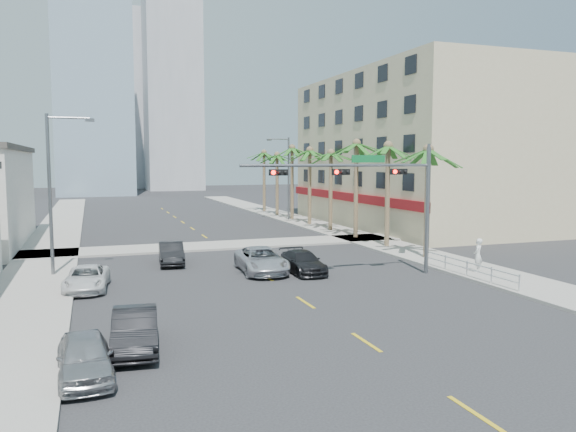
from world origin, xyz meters
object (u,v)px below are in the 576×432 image
object	(u,v)px
pedestrian	(478,255)
car_parked_far	(87,278)
car_parked_mid	(135,330)
traffic_signal_mast	(378,186)
car_parked_near	(85,357)
car_lane_center	(261,260)
car_lane_right	(303,262)
car_lane_left	(171,253)

from	to	relation	value
pedestrian	car_parked_far	bearing A→B (deg)	-50.13
car_parked_mid	car_parked_far	bearing A→B (deg)	104.17
traffic_signal_mast	car_parked_mid	world-z (taller)	traffic_signal_mast
car_parked_mid	car_parked_far	size ratio (longest dim) A/B	0.98
car_parked_near	pedestrian	bearing A→B (deg)	19.95
car_parked_mid	pedestrian	xyz separation A→B (m)	(19.30, 6.74, 0.41)
traffic_signal_mast	car_parked_near	xyz separation A→B (m)	(-15.18, -10.17, -4.41)
traffic_signal_mast	car_parked_far	size ratio (longest dim) A/B	2.57
car_parked_near	car_lane_center	world-z (taller)	car_lane_center
car_lane_center	car_lane_right	world-z (taller)	car_lane_center
car_parked_mid	pedestrian	distance (m)	20.45
car_lane_right	pedestrian	bearing A→B (deg)	-22.58
car_parked_near	car_parked_mid	world-z (taller)	car_parked_mid
car_parked_mid	car_lane_left	size ratio (longest dim) A/B	1.02
car_parked_mid	car_parked_far	distance (m)	10.14
car_lane_left	pedestrian	distance (m)	18.37
car_parked_near	car_parked_mid	size ratio (longest dim) A/B	0.91
car_parked_mid	car_parked_near	bearing A→B (deg)	-121.94
car_parked_near	car_lane_left	distance (m)	18.65
traffic_signal_mast	pedestrian	distance (m)	7.07
car_lane_left	car_lane_center	xyz separation A→B (m)	(4.56, -4.43, 0.04)
car_parked_mid	car_lane_right	distance (m)	14.61
car_lane_right	car_parked_mid	bearing A→B (deg)	-134.11
car_lane_left	car_parked_mid	bearing A→B (deg)	-97.11
car_parked_mid	pedestrian	bearing A→B (deg)	24.35
car_parked_near	traffic_signal_mast	bearing A→B (deg)	30.78
car_lane_left	car_lane_center	world-z (taller)	car_lane_center
car_parked_near	car_parked_mid	xyz separation A→B (m)	(1.60, 2.12, 0.04)
traffic_signal_mast	car_lane_center	world-z (taller)	traffic_signal_mast
car_parked_far	car_parked_near	bearing A→B (deg)	-84.04
traffic_signal_mast	car_parked_mid	size ratio (longest dim) A/B	2.62
traffic_signal_mast	car_lane_right	xyz separation A→B (m)	(-3.45, 2.47, -4.43)
car_parked_near	car_lane_left	xyz separation A→B (m)	(4.96, 17.98, 0.03)
traffic_signal_mast	car_parked_far	xyz separation A→B (m)	(-15.18, 1.96, -4.46)
car_lane_left	car_lane_right	bearing A→B (deg)	-33.39
car_parked_far	pedestrian	xyz separation A→B (m)	(20.90, -3.27, 0.51)
traffic_signal_mast	car_parked_far	distance (m)	15.95
car_parked_far	pedestrian	size ratio (longest dim) A/B	2.25
traffic_signal_mast	car_parked_mid	xyz separation A→B (m)	(-13.58, -8.05, -4.36)
car_parked_far	car_lane_left	world-z (taller)	car_lane_left
car_parked_near	pedestrian	xyz separation A→B (m)	(20.90, 8.86, 0.46)
car_parked_near	car_lane_right	xyz separation A→B (m)	(11.73, 12.64, -0.02)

